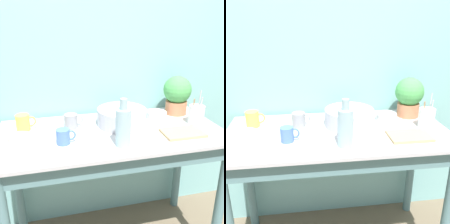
# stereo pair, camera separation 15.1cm
# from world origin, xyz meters

# --- Properties ---
(wall_back) EXTENTS (6.00, 0.05, 2.40)m
(wall_back) POSITION_xyz_m (0.00, 0.70, 1.20)
(wall_back) COLOR #7AB2B2
(wall_back) RESTS_ON ground_plane
(counter_table) EXTENTS (1.32, 0.64, 0.87)m
(counter_table) POSITION_xyz_m (0.00, 0.30, 0.69)
(counter_table) COLOR slate
(counter_table) RESTS_ON ground_plane
(potted_plant) EXTENTS (0.19, 0.19, 0.26)m
(potted_plant) POSITION_xyz_m (0.50, 0.51, 1.01)
(potted_plant) COLOR #B7704C
(potted_plant) RESTS_ON counter_table
(bowl_wash_large) EXTENTS (0.30, 0.30, 0.11)m
(bowl_wash_large) POSITION_xyz_m (0.08, 0.40, 0.92)
(bowl_wash_large) COLOR #A8A8B2
(bowl_wash_large) RESTS_ON counter_table
(bottle_tall) EXTENTS (0.08, 0.08, 0.26)m
(bottle_tall) POSITION_xyz_m (0.01, 0.13, 0.98)
(bottle_tall) COLOR #93B2BC
(bottle_tall) RESTS_ON counter_table
(mug_blue) EXTENTS (0.11, 0.07, 0.08)m
(mug_blue) POSITION_xyz_m (-0.29, 0.22, 0.91)
(mug_blue) COLOR #4C70B7
(mug_blue) RESTS_ON counter_table
(mug_grey) EXTENTS (0.11, 0.08, 0.09)m
(mug_grey) POSITION_xyz_m (-0.23, 0.42, 0.92)
(mug_grey) COLOR gray
(mug_grey) RESTS_ON counter_table
(mug_yellow) EXTENTS (0.12, 0.08, 0.10)m
(mug_yellow) POSITION_xyz_m (-0.51, 0.46, 0.92)
(mug_yellow) COLOR #E5CC4C
(mug_yellow) RESTS_ON counter_table
(bowl_small_cream) EXTENTS (0.12, 0.12, 0.06)m
(bowl_small_cream) POSITION_xyz_m (-0.51, 0.24, 0.90)
(bowl_small_cream) COLOR beige
(bowl_small_cream) RESTS_ON counter_table
(bowl_small_enamel_white) EXTENTS (0.13, 0.13, 0.05)m
(bowl_small_enamel_white) POSITION_xyz_m (0.34, 0.45, 0.89)
(bowl_small_enamel_white) COLOR silver
(bowl_small_enamel_white) RESTS_ON counter_table
(utensil_cup) EXTENTS (0.10, 0.10, 0.21)m
(utensil_cup) POSITION_xyz_m (0.54, 0.31, 0.93)
(utensil_cup) COLOR silver
(utensil_cup) RESTS_ON counter_table
(tray_board) EXTENTS (0.23, 0.16, 0.02)m
(tray_board) POSITION_xyz_m (0.39, 0.18, 0.88)
(tray_board) COLOR tan
(tray_board) RESTS_ON counter_table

